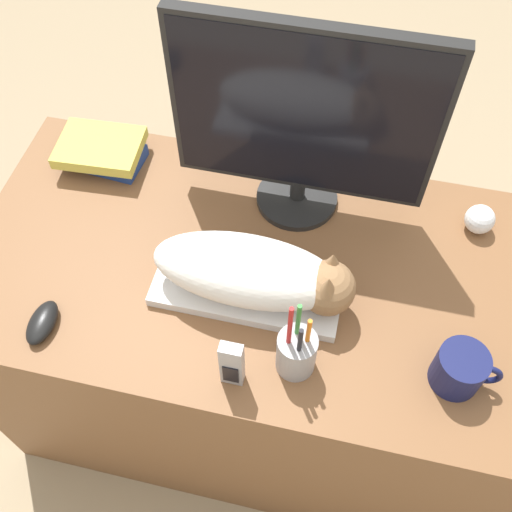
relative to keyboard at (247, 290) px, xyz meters
The scene contains 11 objects.
ground_plane 0.82m from the keyboard, 87.34° to the right, with size 12.00×12.00×0.00m, color #998466.
desk 0.40m from the keyboard, 80.24° to the left, with size 1.34×0.70×0.76m.
keyboard is the anchor object (origin of this frame).
cat 0.08m from the keyboard, ahead, with size 0.42×0.16×0.14m.
monitor 0.38m from the keyboard, 78.62° to the left, with size 0.56×0.19×0.48m.
computer_mouse 0.43m from the keyboard, 156.43° to the right, with size 0.05×0.11×0.03m.
coffee_mug 0.46m from the keyboard, 12.88° to the right, with size 0.13×0.10×0.09m.
pen_cup 0.20m from the keyboard, 46.75° to the right, with size 0.08×0.08×0.23m.
baseball 0.56m from the keyboard, 31.23° to the left, with size 0.07×0.07×0.07m.
phone 0.21m from the keyboard, 84.74° to the right, with size 0.04×0.03×0.14m.
book_stack 0.54m from the keyboard, 145.76° to the left, with size 0.21×0.17×0.06m.
Camera 1 is at (0.16, -0.38, 1.88)m, focal length 42.00 mm.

